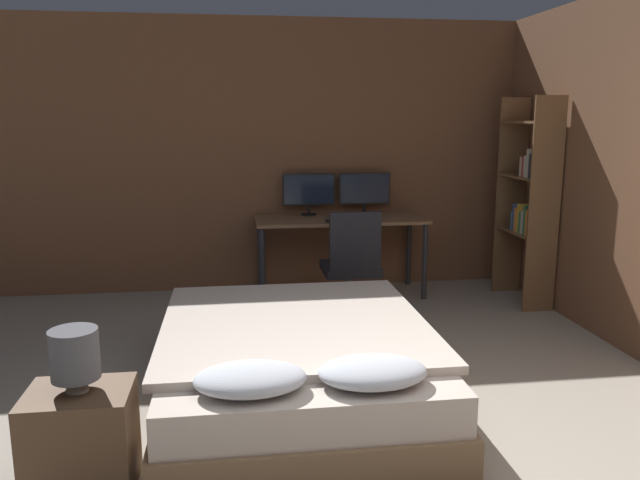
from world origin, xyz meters
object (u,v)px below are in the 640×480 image
(nightstand, at_px, (82,441))
(computer_mouse, at_px, (372,219))
(bookshelf, at_px, (530,196))
(monitor_right, at_px, (365,190))
(bedside_lamp, at_px, (75,355))
(monitor_left, at_px, (309,191))
(office_chair, at_px, (351,274))
(desk, at_px, (340,227))
(bed, at_px, (297,364))
(keyboard, at_px, (344,221))

(nightstand, bearing_deg, computer_mouse, 54.78)
(nightstand, bearing_deg, bookshelf, 36.77)
(monitor_right, relative_size, bookshelf, 0.27)
(bookshelf, bearing_deg, bedside_lamp, -143.23)
(monitor_right, bearing_deg, monitor_left, 180.00)
(monitor_right, xyz_separation_m, office_chair, (-0.31, -0.96, -0.62))
(monitor_left, relative_size, computer_mouse, 7.48)
(monitor_left, height_order, monitor_right, same)
(desk, relative_size, computer_mouse, 23.71)
(bookshelf, bearing_deg, computer_mouse, 168.14)
(bed, height_order, monitor_right, monitor_right)
(bedside_lamp, xyz_separation_m, bookshelf, (3.46, 2.59, 0.35))
(bed, bearing_deg, monitor_left, 81.38)
(bedside_lamp, xyz_separation_m, monitor_left, (1.49, 3.33, 0.34))
(office_chair, bearing_deg, nightstand, -126.28)
(keyboard, bearing_deg, bookshelf, -10.03)
(bed, xyz_separation_m, keyboard, (0.67, 2.10, 0.53))
(computer_mouse, bearing_deg, monitor_right, 87.85)
(bedside_lamp, height_order, computer_mouse, computer_mouse)
(monitor_left, relative_size, keyboard, 1.47)
(bedside_lamp, bearing_deg, monitor_left, 65.97)
(computer_mouse, bearing_deg, bed, -114.05)
(bedside_lamp, distance_m, computer_mouse, 3.54)
(bedside_lamp, xyz_separation_m, desk, (1.77, 3.11, 0.01))
(keyboard, bearing_deg, monitor_right, 57.50)
(bedside_lamp, distance_m, monitor_left, 3.66)
(monitor_left, relative_size, office_chair, 0.54)
(monitor_left, bearing_deg, bed, -98.62)
(computer_mouse, relative_size, bookshelf, 0.04)
(bed, bearing_deg, bedside_lamp, -144.49)
(bedside_lamp, bearing_deg, bed, 35.51)
(bedside_lamp, bearing_deg, keyboard, 58.48)
(nightstand, distance_m, bookshelf, 4.39)
(monitor_left, relative_size, bookshelf, 0.27)
(nightstand, distance_m, keyboard, 3.43)
(monitor_left, xyz_separation_m, keyboard, (0.28, -0.45, -0.23))
(computer_mouse, height_order, office_chair, office_chair)
(computer_mouse, bearing_deg, nightstand, -125.22)
(keyboard, xyz_separation_m, office_chair, (-0.03, -0.51, -0.39))
(desk, distance_m, monitor_left, 0.49)
(monitor_right, distance_m, office_chair, 1.18)
(monitor_left, xyz_separation_m, bookshelf, (1.98, -0.75, 0.01))
(bookshelf, bearing_deg, nightstand, -143.23)
(nightstand, bearing_deg, keyboard, 58.48)
(keyboard, bearing_deg, bedside_lamp, -121.52)
(bed, distance_m, monitor_left, 2.69)
(bed, distance_m, bedside_lamp, 1.42)
(monitor_left, height_order, office_chair, monitor_left)
(bed, distance_m, keyboard, 2.27)
(bed, height_order, office_chair, office_chair)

